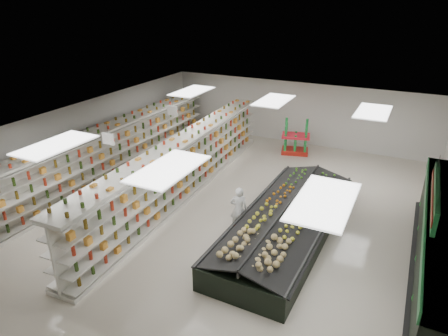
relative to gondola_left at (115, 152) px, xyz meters
The scene contains 15 objects.
floor 5.99m from the gondola_left, ahead, with size 16.00×16.00×0.00m, color beige.
ceiling 6.28m from the gondola_left, ahead, with size 14.00×16.00×0.02m, color white.
wall_back 9.51m from the gondola_left, 51.81° to the left, with size 14.00×0.02×3.20m, color silver.
wall_front 10.37m from the gondola_left, 55.47° to the right, with size 14.00×0.02×3.20m, color silver.
wall_left 1.37m from the gondola_left, 154.64° to the right, with size 0.02×16.00×3.20m, color silver.
produce_wall_case 12.57m from the gondola_left, ahead, with size 0.93×8.00×2.20m.
aisle_sign_near 3.69m from the gondola_left, 50.73° to the right, with size 0.52×0.06×0.75m.
aisle_sign_far 3.06m from the gondola_left, 35.27° to the left, with size 0.52×0.06×0.75m.
hortifruti_banner 12.39m from the gondola_left, ahead, with size 0.12×3.20×0.95m.
gondola_left is the anchor object (origin of this frame).
gondola_center 3.64m from the gondola_left, ahead, with size 1.52×13.26×2.29m.
produce_island 8.32m from the gondola_left, ahead, with size 2.87×7.52×1.11m.
soda_endcap 8.59m from the gondola_left, 43.03° to the left, with size 1.53×1.22×1.72m.
shopper_main 6.92m from the gondola_left, 15.41° to the right, with size 0.58×0.38×1.59m, color white.
shopper_background 3.58m from the gondola_left, 30.91° to the left, with size 0.86×0.53×1.78m, color tan.
Camera 1 is at (5.41, -11.80, 7.26)m, focal length 32.00 mm.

